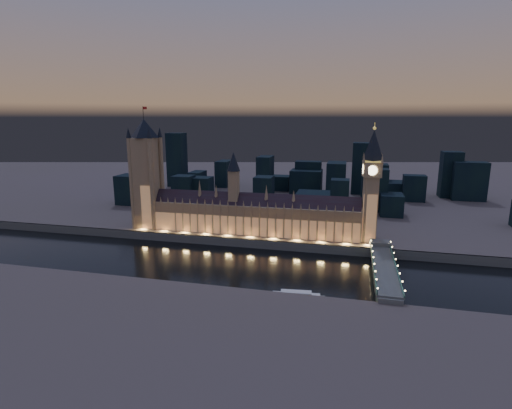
% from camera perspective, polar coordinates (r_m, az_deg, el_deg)
% --- Properties ---
extents(ground_plane, '(2000.00, 2000.00, 0.00)m').
position_cam_1_polar(ground_plane, '(334.81, -3.07, -8.30)').
color(ground_plane, black).
rests_on(ground_plane, ground).
extents(north_bank, '(2000.00, 960.00, 8.00)m').
position_cam_1_polar(north_bank, '(832.83, 7.19, 4.39)').
color(north_bank, '#514840').
rests_on(north_bank, ground).
extents(embankment_wall, '(2000.00, 2.50, 8.00)m').
position_cam_1_polar(embankment_wall, '(370.75, -1.26, -5.55)').
color(embankment_wall, '#4C4E4A').
rests_on(embankment_wall, ground).
extents(palace_of_westminster, '(202.00, 22.06, 78.00)m').
position_cam_1_polar(palace_of_westminster, '(383.87, -0.42, -1.45)').
color(palace_of_westminster, '#887A58').
rests_on(palace_of_westminster, north_bank).
extents(victoria_tower, '(31.68, 31.68, 120.30)m').
position_cam_1_polar(victoria_tower, '(416.77, -15.39, 4.98)').
color(victoria_tower, '#887A58').
rests_on(victoria_tower, north_bank).
extents(elizabeth_tower, '(18.00, 18.00, 105.75)m').
position_cam_1_polar(elizabeth_tower, '(365.96, 16.18, 3.84)').
color(elizabeth_tower, '#887A58').
rests_on(elizabeth_tower, north_bank).
extents(westminster_bridge, '(16.97, 113.00, 15.90)m').
position_cam_1_polar(westminster_bridge, '(318.18, 17.78, -8.87)').
color(westminster_bridge, '#4C4E4A').
rests_on(westminster_bridge, ground).
extents(river_boat, '(39.33, 13.02, 4.50)m').
position_cam_1_polar(river_boat, '(274.48, 5.74, -12.80)').
color(river_boat, '#4C4E4A').
rests_on(river_boat, ground).
extents(city_backdrop, '(479.75, 215.63, 85.47)m').
position_cam_1_polar(city_backdrop, '(557.10, 7.86, 3.23)').
color(city_backdrop, black).
rests_on(city_backdrop, north_bank).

